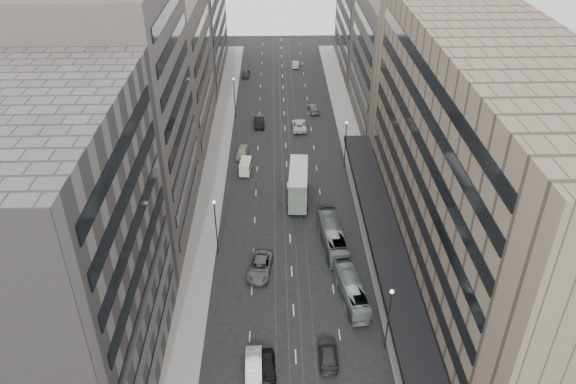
{
  "coord_description": "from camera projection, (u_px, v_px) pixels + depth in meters",
  "views": [
    {
      "loc": [
        -1.86,
        -47.24,
        46.72
      ],
      "look_at": [
        -0.2,
        18.6,
        5.31
      ],
      "focal_mm": 35.0,
      "sensor_mm": 36.0,
      "label": 1
    }
  ],
  "objects": [
    {
      "name": "sedan_8",
      "position": [
        246.0,
        74.0,
        130.27
      ],
      "size": [
        1.97,
        4.31,
        1.43
      ],
      "primitive_type": "imported",
      "rotation": [
        0.0,
        0.0,
        -0.07
      ],
      "color": "#2B2B2E",
      "rests_on": "ground"
    },
    {
      "name": "sidewalk_left",
      "position": [
        217.0,
        160.0,
        96.33
      ],
      "size": [
        4.0,
        125.0,
        0.15
      ],
      "primitive_type": "cube",
      "color": "gray",
      "rests_on": "ground"
    },
    {
      "name": "lamp_left_far",
      "position": [
        234.0,
        93.0,
        108.46
      ],
      "size": [
        0.44,
        0.44,
        8.32
      ],
      "color": "#262628",
      "rests_on": "ground"
    },
    {
      "name": "building_left_a",
      "position": [
        56.0,
        262.0,
        49.67
      ],
      "size": [
        15.0,
        28.0,
        30.0
      ],
      "primitive_type": "cube",
      "color": "#625C58",
      "rests_on": "ground"
    },
    {
      "name": "double_decker",
      "position": [
        298.0,
        184.0,
        84.33
      ],
      "size": [
        3.51,
        9.83,
        5.29
      ],
      "rotation": [
        0.0,
        0.0,
        -0.07
      ],
      "color": "slate",
      "rests_on": "ground"
    },
    {
      "name": "ground",
      "position": [
        294.0,
        316.0,
        64.89
      ],
      "size": [
        220.0,
        220.0,
        0.0
      ],
      "primitive_type": "plane",
      "color": "black",
      "rests_on": "ground"
    },
    {
      "name": "lamp_right_near",
      "position": [
        389.0,
        313.0,
        58.09
      ],
      "size": [
        0.44,
        0.44,
        8.32
      ],
      "color": "#262628",
      "rests_on": "ground"
    },
    {
      "name": "bus_far",
      "position": [
        332.0,
        236.0,
        75.37
      ],
      "size": [
        3.5,
        11.23,
        3.08
      ],
      "primitive_type": "imported",
      "rotation": [
        0.0,
        0.0,
        3.22
      ],
      "color": "gray",
      "rests_on": "ground"
    },
    {
      "name": "lamp_left_near",
      "position": [
        216.0,
        221.0,
        72.07
      ],
      "size": [
        0.44,
        0.44,
        8.32
      ],
      "color": "#262628",
      "rests_on": "ground"
    },
    {
      "name": "department_store",
      "position": [
        479.0,
        167.0,
        64.16
      ],
      "size": [
        19.2,
        60.0,
        30.0
      ],
      "color": "#7E6C5C",
      "rests_on": "ground"
    },
    {
      "name": "bus_near",
      "position": [
        352.0,
        291.0,
        66.56
      ],
      "size": [
        3.55,
        9.99,
        2.72
      ],
      "primitive_type": "imported",
      "rotation": [
        0.0,
        0.0,
        3.27
      ],
      "color": "gray",
      "rests_on": "ground"
    },
    {
      "name": "sedan_6",
      "position": [
        299.0,
        125.0,
        106.51
      ],
      "size": [
        2.79,
        5.82,
        1.6
      ],
      "primitive_type": "imported",
      "rotation": [
        0.0,
        0.0,
        3.17
      ],
      "color": "silver",
      "rests_on": "ground"
    },
    {
      "name": "sedan_0",
      "position": [
        268.0,
        365.0,
        57.92
      ],
      "size": [
        1.93,
        4.33,
        1.45
      ],
      "primitive_type": "imported",
      "rotation": [
        0.0,
        0.0,
        0.05
      ],
      "color": "black",
      "rests_on": "ground"
    },
    {
      "name": "building_right_mid",
      "position": [
        401.0,
        63.0,
        102.97
      ],
      "size": [
        15.0,
        28.0,
        24.0
      ],
      "primitive_type": "cube",
      "color": "#544D49",
      "rests_on": "ground"
    },
    {
      "name": "sidewalk_right",
      "position": [
        356.0,
        159.0,
        96.84
      ],
      "size": [
        4.0,
        125.0,
        0.15
      ],
      "primitive_type": "cube",
      "color": "gray",
      "rests_on": "ground"
    },
    {
      "name": "sedan_9",
      "position": [
        296.0,
        64.0,
        135.71
      ],
      "size": [
        1.76,
        4.47,
        1.45
      ],
      "primitive_type": "imported",
      "rotation": [
        0.0,
        0.0,
        3.09
      ],
      "color": "#ACA18F",
      "rests_on": "ground"
    },
    {
      "name": "sedan_5",
      "position": [
        259.0,
        122.0,
        107.72
      ],
      "size": [
        2.12,
        5.24,
        1.69
      ],
      "primitive_type": "imported",
      "rotation": [
        0.0,
        0.0,
        0.06
      ],
      "color": "black",
      "rests_on": "ground"
    },
    {
      "name": "building_right_far",
      "position": [
        376.0,
        10.0,
        127.29
      ],
      "size": [
        15.0,
        32.0,
        28.0
      ],
      "primitive_type": "cube",
      "color": "#625C58",
      "rests_on": "ground"
    },
    {
      "name": "lamp_right_far",
      "position": [
        346.0,
        139.0,
        91.94
      ],
      "size": [
        0.44,
        0.44,
        8.32
      ],
      "color": "#262628",
      "rests_on": "ground"
    },
    {
      "name": "building_left_d",
      "position": [
        185.0,
        15.0,
        123.84
      ],
      "size": [
        15.0,
        38.0,
        28.0
      ],
      "primitive_type": "cube",
      "color": "#625C58",
      "rests_on": "ground"
    },
    {
      "name": "sedan_3",
      "position": [
        328.0,
        354.0,
        59.19
      ],
      "size": [
        2.18,
        5.15,
        1.48
      ],
      "primitive_type": "imported",
      "rotation": [
        0.0,
        0.0,
        3.12
      ],
      "color": "#2A2B2D",
      "rests_on": "ground"
    },
    {
      "name": "sedan_4",
      "position": [
        242.0,
        152.0,
        97.28
      ],
      "size": [
        2.25,
        4.88,
        1.62
      ],
      "primitive_type": "imported",
      "rotation": [
        0.0,
        0.0,
        -0.07
      ],
      "color": "#A99B8C",
      "rests_on": "ground"
    },
    {
      "name": "building_left_c",
      "position": [
        161.0,
        74.0,
        96.71
      ],
      "size": [
        15.0,
        28.0,
        25.0
      ],
      "primitive_type": "cube",
      "color": "#6C6154",
      "rests_on": "ground"
    },
    {
      "name": "sedan_1",
      "position": [
        254.0,
        365.0,
        57.84
      ],
      "size": [
        1.81,
        4.86,
        1.59
      ],
      "primitive_type": "imported",
      "rotation": [
        0.0,
        0.0,
        0.03
      ],
      "color": "white",
      "rests_on": "ground"
    },
    {
      "name": "sedan_2",
      "position": [
        260.0,
        267.0,
        71.06
      ],
      "size": [
        3.59,
        6.44,
        1.7
      ],
      "primitive_type": "imported",
      "rotation": [
        0.0,
        0.0,
        -0.13
      ],
      "color": "#59595C",
      "rests_on": "ground"
    },
    {
      "name": "panel_van",
      "position": [
        246.0,
        166.0,
        92.07
      ],
      "size": [
        2.11,
        3.83,
        2.32
      ],
      "rotation": [
        0.0,
        0.0,
        -0.1
      ],
      "color": "silver",
      "rests_on": "ground"
    },
    {
      "name": "building_left_b",
      "position": [
        121.0,
        115.0,
        71.46
      ],
      "size": [
        15.0,
        26.0,
        34.0
      ],
      "primitive_type": "cube",
      "color": "#544D49",
      "rests_on": "ground"
    },
    {
      "name": "sedan_7",
      "position": [
        313.0,
        108.0,
        113.44
      ],
      "size": [
        2.34,
        4.96,
        1.4
      ],
      "primitive_type": "imported",
      "rotation": [
        0.0,
        0.0,
        3.22
      ],
      "color": "slate",
      "rests_on": "ground"
    }
  ]
}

